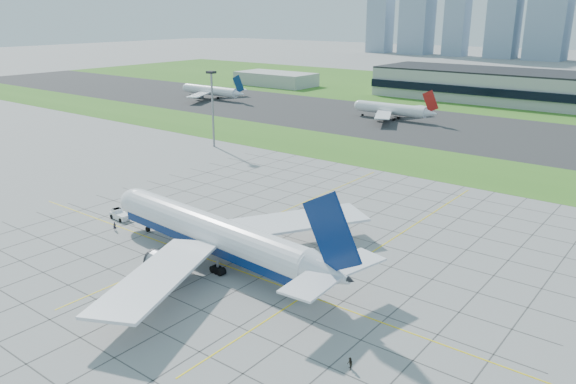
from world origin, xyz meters
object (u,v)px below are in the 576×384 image
at_px(pushback_tug, 120,215).
at_px(distant_jet_0, 211,91).
at_px(airliner, 214,234).
at_px(crew_near, 115,226).
at_px(light_mast, 212,99).
at_px(crew_far, 350,364).
at_px(distant_jet_1, 392,109).

bearing_deg(pushback_tug, distant_jet_0, 133.16).
distance_m(airliner, crew_near, 27.86).
relative_size(light_mast, distant_jet_0, 0.60).
height_order(light_mast, airliner, light_mast).
bearing_deg(crew_far, light_mast, -166.97).
relative_size(pushback_tug, crew_far, 4.54).
height_order(airliner, distant_jet_0, airliner).
bearing_deg(distant_jet_0, light_mast, -44.35).
xyz_separation_m(pushback_tug, distant_jet_0, (-113.90, 141.78, 3.52)).
relative_size(light_mast, pushback_tug, 3.23).
bearing_deg(distant_jet_1, airliner, -74.31).
xyz_separation_m(light_mast, crew_far, (104.37, -79.82, -15.31)).
relative_size(crew_near, distant_jet_1, 0.04).
height_order(crew_far, distant_jet_1, distant_jet_1).
distance_m(distant_jet_0, distant_jet_1, 104.38).
relative_size(airliner, crew_near, 33.46).
bearing_deg(light_mast, distant_jet_1, 73.64).
bearing_deg(distant_jet_1, crew_far, -63.91).
xyz_separation_m(airliner, crew_far, (37.79, -13.25, -4.45)).
bearing_deg(airliner, distant_jet_1, 110.07).
bearing_deg(crew_far, airliner, -148.89).
bearing_deg(pushback_tug, airliner, -0.50).
distance_m(light_mast, crew_far, 132.28).
bearing_deg(pushback_tug, light_mast, 122.52).
bearing_deg(crew_near, distant_jet_0, 85.71).
bearing_deg(light_mast, distant_jet_0, 135.65).
distance_m(pushback_tug, crew_near, 7.10).
bearing_deg(crew_far, distant_jet_1, 166.53).
height_order(crew_near, distant_jet_1, distant_jet_1).
relative_size(pushback_tug, distant_jet_0, 0.19).
bearing_deg(airliner, crew_near, -170.97).
height_order(pushback_tug, crew_near, pushback_tug).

